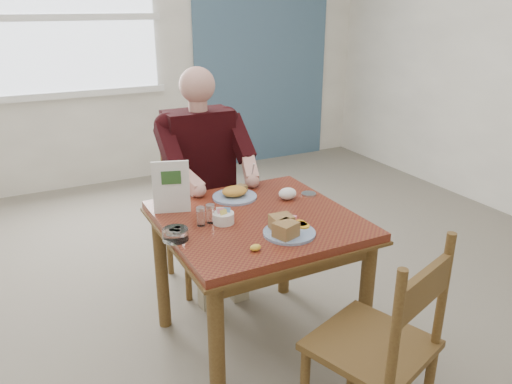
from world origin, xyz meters
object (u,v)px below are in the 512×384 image
diner (203,165)px  chair_far (200,211)px  near_plate (287,228)px  chair_near (382,348)px  far_plate (235,193)px  table (257,237)px

diner → chair_far: bearing=90.0°
diner → near_plate: bearing=-88.5°
chair_far → diner: 0.34m
chair_far → near_plate: (0.03, -1.04, 0.30)m
chair_near → near_plate: chair_near is taller
near_plate → far_plate: size_ratio=0.90×
chair_far → diner: diner is taller
table → near_plate: size_ratio=3.30×
near_plate → far_plate: near_plate is taller
near_plate → diner: bearing=91.5°
chair_far → chair_near: size_ratio=1.00×
chair_far → diner: bearing=-90.0°
near_plate → chair_near: bearing=-78.9°
table → chair_near: (0.13, -0.79, -0.16)m
chair_near → far_plate: chair_near is taller
diner → table: bearing=-90.0°
diner → chair_near: bearing=-84.9°
chair_far → chair_near: same height
table → diner: bearing=90.0°
chair_near → diner: bearing=95.1°
near_plate → chair_far: bearing=91.4°
chair_far → diner: (0.00, -0.09, 0.33)m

